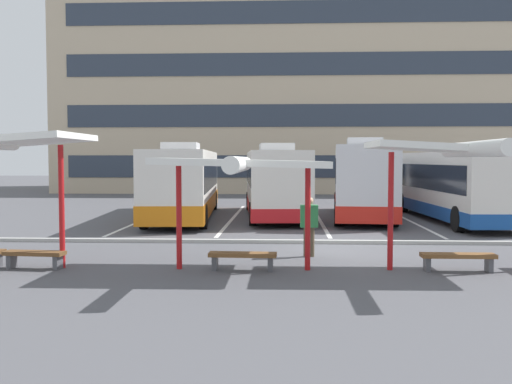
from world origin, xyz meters
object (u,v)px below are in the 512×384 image
coach_bus_2 (362,181)px  waiting_passenger_0 (309,222)px  coach_bus_3 (454,185)px  bench_3 (458,258)px  coach_bus_1 (274,183)px  waiting_shelter_2 (461,152)px  waiting_shelter_1 (242,165)px  bench_2 (243,257)px  coach_bus_0 (185,184)px  bench_1 (34,256)px

coach_bus_2 → waiting_passenger_0: coach_bus_2 is taller
coach_bus_3 → bench_3: (-3.37, -12.26, -1.28)m
coach_bus_1 → coach_bus_2: (4.17, -0.30, 0.10)m
waiting_shelter_2 → waiting_passenger_0: (-3.59, 2.16, -1.97)m
waiting_passenger_0 → coach_bus_3: bearing=55.7°
waiting_shelter_1 → waiting_passenger_0: size_ratio=2.86×
coach_bus_3 → bench_2: bearing=-125.1°
coach_bus_0 → coach_bus_1: coach_bus_0 is taller
waiting_shelter_1 → waiting_passenger_0: bearing=52.7°
coach_bus_2 → waiting_shelter_2: coach_bus_2 is taller
coach_bus_3 → bench_1: bearing=-138.4°
coach_bus_2 → bench_3: size_ratio=5.81×
waiting_shelter_1 → bench_2: (-0.00, 0.13, -2.29)m
coach_bus_3 → waiting_passenger_0: (-6.95, -10.21, -0.63)m
coach_bus_1 → waiting_shelter_2: 14.56m
coach_bus_0 → waiting_passenger_0: bearing=-63.4°
coach_bus_0 → coach_bus_2: bearing=2.7°
coach_bus_1 → waiting_shelter_2: coach_bus_1 is taller
bench_2 → bench_3: 5.34m
waiting_shelter_2 → bench_1: bearing=-179.8°
coach_bus_3 → bench_1: size_ratio=7.50×
waiting_shelter_2 → bench_3: 2.62m
waiting_shelter_1 → coach_bus_1: bearing=87.7°
bench_2 → waiting_passenger_0: size_ratio=1.00×
waiting_shelter_1 → waiting_shelter_2: (5.33, 0.13, 0.33)m
coach_bus_2 → bench_3: 13.37m
bench_1 → waiting_passenger_0: waiting_passenger_0 is taller
coach_bus_1 → waiting_shelter_1: bearing=-92.3°
coach_bus_3 → waiting_shelter_1: size_ratio=2.42×
bench_2 → bench_3: size_ratio=0.94×
coach_bus_3 → bench_3: bearing=-105.3°
coach_bus_2 → coach_bus_3: (3.96, -1.02, -0.13)m
coach_bus_0 → waiting_shelter_1: coach_bus_0 is taller
coach_bus_0 → waiting_shelter_1: bearing=-74.3°
bench_2 → waiting_shelter_2: 5.94m
coach_bus_3 → bench_2: 15.18m
waiting_shelter_2 → coach_bus_3: bearing=74.8°
waiting_shelter_2 → waiting_passenger_0: bearing=148.9°
bench_3 → waiting_shelter_2: bearing=-90.0°
coach_bus_2 → waiting_shelter_1: 14.35m
coach_bus_3 → bench_3: coach_bus_3 is taller
bench_3 → bench_1: bearing=-179.2°
coach_bus_0 → coach_bus_3: (12.38, -0.63, 0.00)m
coach_bus_2 → coach_bus_3: 4.09m
bench_2 → bench_3: bearing=1.2°
coach_bus_3 → coach_bus_2: bearing=165.6°
bench_3 → coach_bus_0: bearing=125.0°
waiting_shelter_1 → bench_2: 2.30m
coach_bus_2 → bench_2: 14.27m
waiting_shelter_2 → waiting_passenger_0: 4.63m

